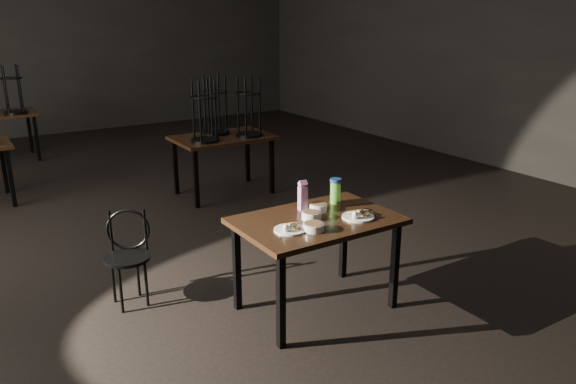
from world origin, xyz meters
TOP-DOWN VIEW (x-y plane):
  - room at (-0.06, 0.01)m, footprint 12.00×12.04m
  - main_table at (0.24, -2.17)m, footprint 1.20×0.80m
  - plate_left at (-0.07, -2.27)m, footprint 0.23×0.23m
  - plate_right at (0.51, -2.33)m, footprint 0.24×0.24m
  - bowl_near at (0.20, -2.15)m, footprint 0.14×0.14m
  - bowl_far at (0.36, -2.03)m, footprint 0.14×0.14m
  - bowl_big at (0.08, -2.36)m, footprint 0.15×0.15m
  - juice_carton at (0.26, -1.96)m, footprint 0.07×0.07m
  - water_bottle at (0.57, -1.96)m, footprint 0.10×0.10m
  - spoon at (0.68, -2.24)m, footprint 0.06×0.22m
  - bentwood_chair at (-0.94, -1.27)m, footprint 0.40×0.40m
  - bg_table_right at (0.96, 0.85)m, footprint 1.20×0.80m

SIDE VIEW (x-z plane):
  - bentwood_chair at x=-0.94m, z-range 0.07..0.82m
  - main_table at x=0.24m, z-range 0.30..1.05m
  - spoon at x=0.68m, z-range 0.75..0.76m
  - plate_left at x=-0.07m, z-range 0.73..0.81m
  - plate_right at x=0.51m, z-range 0.73..0.81m
  - bg_table_right at x=0.96m, z-range 0.04..1.52m
  - bowl_big at x=0.08m, z-range 0.75..0.81m
  - bowl_far at x=0.36m, z-range 0.75..0.81m
  - bowl_near at x=0.20m, z-range 0.75..0.81m
  - water_bottle at x=0.57m, z-range 0.75..0.96m
  - juice_carton at x=0.26m, z-range 0.74..0.98m
  - room at x=-0.06m, z-range 0.72..3.94m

